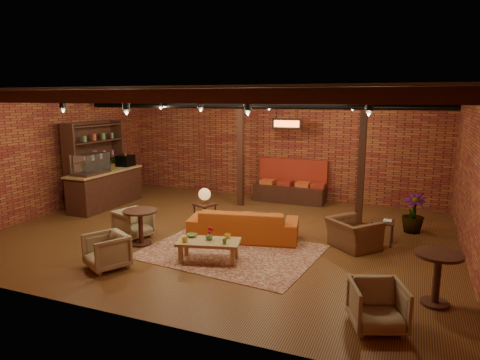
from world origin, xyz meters
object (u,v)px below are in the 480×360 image
at_px(coffee_table, 208,243).
at_px(round_table_left, 140,221).
at_px(armchair_right, 353,229).
at_px(armchair_far, 378,304).
at_px(armchair_b, 106,250).
at_px(sofa, 244,224).
at_px(plant_tall, 416,174).
at_px(armchair_a, 133,222).
at_px(side_table_book, 383,222).
at_px(round_table_right, 438,270).
at_px(side_table_lamp, 205,197).

distance_m(coffee_table, round_table_left, 1.77).
height_order(armchair_right, armchair_far, armchair_right).
bearing_deg(armchair_b, coffee_table, 61.55).
bearing_deg(sofa, armchair_far, 125.63).
xyz_separation_m(coffee_table, plant_tall, (3.58, 3.38, 1.01)).
xyz_separation_m(armchair_far, plant_tall, (0.40, 4.70, 1.02)).
bearing_deg(armchair_far, armchair_a, 139.03).
relative_size(round_table_left, side_table_book, 1.40).
xyz_separation_m(round_table_left, round_table_right, (5.68, -0.60, 0.04)).
distance_m(side_table_lamp, armchair_b, 3.11).
bearing_deg(armchair_a, coffee_table, -88.32).
height_order(side_table_lamp, round_table_left, side_table_lamp).
relative_size(armchair_right, armchair_far, 1.35).
bearing_deg(coffee_table, sofa, 83.97).
height_order(side_table_book, armchair_far, armchair_far).
height_order(sofa, armchair_right, armchair_right).
distance_m(sofa, round_table_left, 2.21).
relative_size(side_table_book, round_table_right, 0.65).
relative_size(sofa, side_table_book, 4.43).
distance_m(coffee_table, armchair_far, 3.45).
height_order(armchair_b, side_table_book, armchair_b).
bearing_deg(round_table_right, sofa, 155.45).
bearing_deg(sofa, plant_tall, -162.47).
bearing_deg(coffee_table, armchair_b, -147.10).
bearing_deg(side_table_book, armchair_a, -162.18).
bearing_deg(side_table_book, round_table_right, -69.87).
xyz_separation_m(sofa, armchair_far, (3.03, -2.76, 0.01)).
relative_size(round_table_left, plant_tall, 0.27).
xyz_separation_m(coffee_table, round_table_right, (3.94, -0.29, 0.18)).
bearing_deg(round_table_right, side_table_lamp, 155.11).
distance_m(round_table_left, armchair_b, 1.34).
relative_size(sofa, plant_tall, 0.86).
height_order(sofa, armchair_far, armchair_far).
xyz_separation_m(coffee_table, armchair_far, (3.18, -1.33, -0.01)).
bearing_deg(coffee_table, armchair_far, -22.63).
relative_size(coffee_table, armchair_right, 1.36).
bearing_deg(round_table_right, armchair_b, -172.57).
xyz_separation_m(armchair_right, round_table_right, (1.48, -2.05, 0.13)).
height_order(coffee_table, side_table_lamp, side_table_lamp).
relative_size(round_table_left, round_table_right, 0.92).
bearing_deg(plant_tall, coffee_table, -136.65).
height_order(side_table_lamp, armchair_b, side_table_lamp).
bearing_deg(sofa, coffee_table, 71.96).
xyz_separation_m(sofa, round_table_left, (-1.89, -1.13, 0.16)).
relative_size(sofa, round_table_right, 2.90).
bearing_deg(coffee_table, plant_tall, 43.35).
xyz_separation_m(round_table_left, side_table_book, (4.74, 1.96, -0.03)).
height_order(sofa, round_table_right, round_table_right).
bearing_deg(armchair_far, round_table_left, 140.67).
distance_m(sofa, armchair_right, 2.32).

